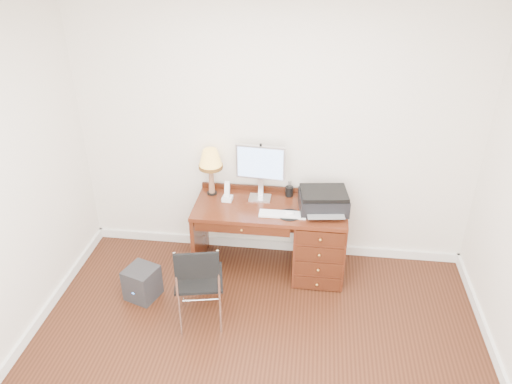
# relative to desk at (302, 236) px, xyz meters

# --- Properties ---
(ground) EXTENTS (4.00, 4.00, 0.00)m
(ground) POSITION_rel_desk_xyz_m (-0.32, -1.40, -0.41)
(ground) COLOR black
(ground) RESTS_ON ground
(room_shell) EXTENTS (4.00, 4.00, 4.00)m
(room_shell) POSITION_rel_desk_xyz_m (-0.32, -0.77, -0.36)
(room_shell) COLOR silver
(room_shell) RESTS_ON ground
(desk) EXTENTS (1.50, 0.67, 0.75)m
(desk) POSITION_rel_desk_xyz_m (0.00, 0.00, 0.00)
(desk) COLOR #522111
(desk) RESTS_ON ground
(monitor) EXTENTS (0.49, 0.17, 0.56)m
(monitor) POSITION_rel_desk_xyz_m (-0.44, 0.16, 0.69)
(monitor) COLOR silver
(monitor) RESTS_ON desk
(keyboard) EXTENTS (0.45, 0.13, 0.02)m
(keyboard) POSITION_rel_desk_xyz_m (-0.19, -0.16, 0.35)
(keyboard) COLOR white
(keyboard) RESTS_ON desk
(mouse_pad) EXTENTS (0.22, 0.22, 0.04)m
(mouse_pad) POSITION_rel_desk_xyz_m (-0.13, -0.15, 0.35)
(mouse_pad) COLOR black
(mouse_pad) RESTS_ON desk
(printer) EXTENTS (0.50, 0.42, 0.20)m
(printer) POSITION_rel_desk_xyz_m (0.19, -0.01, 0.44)
(printer) COLOR black
(printer) RESTS_ON desk
(leg_lamp) EXTENTS (0.24, 0.24, 0.49)m
(leg_lamp) POSITION_rel_desk_xyz_m (-0.94, 0.17, 0.70)
(leg_lamp) COLOR black
(leg_lamp) RESTS_ON desk
(phone) EXTENTS (0.10, 0.10, 0.21)m
(phone) POSITION_rel_desk_xyz_m (-0.76, 0.05, 0.40)
(phone) COLOR white
(phone) RESTS_ON desk
(pen_cup) EXTENTS (0.08, 0.08, 0.10)m
(pen_cup) POSITION_rel_desk_xyz_m (-0.15, 0.22, 0.39)
(pen_cup) COLOR black
(pen_cup) RESTS_ON desk
(chair) EXTENTS (0.49, 0.49, 0.88)m
(chair) POSITION_rel_desk_xyz_m (-0.87, -0.90, 0.12)
(chair) COLOR black
(chair) RESTS_ON ground
(equipment_box) EXTENTS (0.35, 0.35, 0.32)m
(equipment_box) POSITION_rel_desk_xyz_m (-1.49, -0.61, -0.25)
(equipment_box) COLOR black
(equipment_box) RESTS_ON ground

